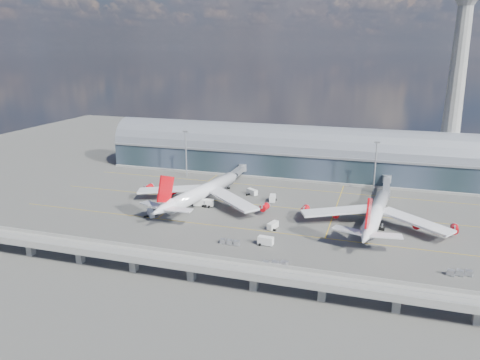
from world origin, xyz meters
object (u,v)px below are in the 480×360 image
(cargo_train_2, at_px, (460,273))
(cargo_train_0, at_px, (230,242))
(service_truck_1, at_px, (266,241))
(control_tower, at_px, (456,84))
(airliner_right, at_px, (375,215))
(service_truck_2, at_px, (204,203))
(service_truck_5, at_px, (252,192))
(service_truck_0, at_px, (151,213))
(service_truck_4, at_px, (272,198))
(cargo_train_1, at_px, (275,264))
(airliner_left, at_px, (200,193))
(service_truck_3, at_px, (273,226))
(floodlight_mast_left, at_px, (186,153))
(floodlight_mast_right, at_px, (375,166))

(cargo_train_2, bearing_deg, cargo_train_0, 103.05)
(service_truck_1, distance_m, cargo_train_2, 64.15)
(control_tower, bearing_deg, cargo_train_2, -93.00)
(airliner_right, height_order, service_truck_2, airliner_right)
(service_truck_5, distance_m, cargo_train_0, 60.18)
(service_truck_0, relative_size, service_truck_2, 0.67)
(control_tower, relative_size, service_truck_4, 17.69)
(airliner_right, relative_size, cargo_train_1, 7.18)
(airliner_right, bearing_deg, airliner_left, -178.00)
(service_truck_5, xyz_separation_m, cargo_train_2, (85.22, -60.79, -0.54))
(airliner_right, relative_size, service_truck_1, 11.11)
(control_tower, height_order, cargo_train_2, control_tower)
(service_truck_3, bearing_deg, service_truck_2, 171.57)
(floodlight_mast_left, relative_size, airliner_right, 0.40)
(service_truck_0, height_order, service_truck_2, service_truck_2)
(floodlight_mast_left, distance_m, cargo_train_2, 153.74)
(airliner_left, bearing_deg, floodlight_mast_left, 131.28)
(floodlight_mast_right, xyz_separation_m, airliner_right, (2.26, -47.73, -8.39))
(service_truck_5, bearing_deg, service_truck_0, 177.31)
(airliner_left, bearing_deg, service_truck_2, -17.12)
(service_truck_4, xyz_separation_m, cargo_train_2, (73.36, -53.62, -0.67))
(service_truck_1, bearing_deg, floodlight_mast_right, -19.53)
(service_truck_0, bearing_deg, cargo_train_1, -65.62)
(service_truck_0, distance_m, cargo_train_2, 119.40)
(airliner_right, xyz_separation_m, cargo_train_0, (-49.59, -33.35, -4.34))
(airliner_left, xyz_separation_m, airliner_right, (76.42, -4.40, -0.74))
(service_truck_4, bearing_deg, control_tower, 27.69)
(service_truck_2, bearing_deg, cargo_train_0, -157.31)
(service_truck_5, bearing_deg, service_truck_2, -179.98)
(service_truck_2, distance_m, service_truck_5, 27.99)
(service_truck_1, relative_size, service_truck_4, 0.99)
(airliner_right, distance_m, service_truck_2, 74.59)
(floodlight_mast_left, bearing_deg, service_truck_4, -27.18)
(airliner_left, xyz_separation_m, service_truck_1, (39.40, -34.42, -4.36))
(airliner_left, bearing_deg, service_truck_0, -115.52)
(airliner_left, height_order, service_truck_4, airliner_left)
(control_tower, bearing_deg, service_truck_3, -128.38)
(service_truck_3, bearing_deg, control_tower, 68.69)
(service_truck_1, distance_m, service_truck_4, 49.94)
(control_tower, relative_size, cargo_train_0, 13.17)
(cargo_train_1, height_order, cargo_train_2, cargo_train_1)
(service_truck_0, bearing_deg, service_truck_3, -37.18)
(floodlight_mast_left, bearing_deg, cargo_train_1, -52.32)
(floodlight_mast_left, bearing_deg, airliner_right, -25.02)
(service_truck_3, xyz_separation_m, service_truck_5, (-20.00, 40.10, 0.06))
(floodlight_mast_left, height_order, service_truck_1, floodlight_mast_left)
(service_truck_1, distance_m, cargo_train_0, 13.02)
(control_tower, bearing_deg, service_truck_4, -144.38)
(service_truck_0, xyz_separation_m, service_truck_3, (52.65, 1.65, 0.04))
(service_truck_0, bearing_deg, control_tower, -2.55)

